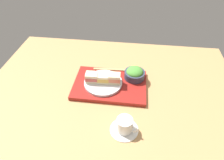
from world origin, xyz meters
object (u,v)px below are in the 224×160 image
object	(u,v)px
salad_bowl	(135,73)
coffee_cup	(125,126)
sandwich_middle	(103,78)
sandwich_near	(114,78)
sandwich_far	(92,77)
chopsticks_pair	(109,69)
sandwich_plate	(103,83)

from	to	relation	value
salad_bowl	coffee_cup	world-z (taller)	salad_bowl
sandwich_middle	salad_bowl	distance (cm)	18.20
sandwich_near	sandwich_far	bearing A→B (deg)	2.94
sandwich_near	chopsticks_pair	distance (cm)	13.27
sandwich_far	chopsticks_pair	world-z (taller)	sandwich_far
sandwich_far	salad_bowl	size ratio (longest dim) A/B	0.59
sandwich_plate	sandwich_near	bearing A→B (deg)	-177.06
sandwich_near	coffee_cup	distance (cm)	28.43
sandwich_plate	sandwich_middle	distance (cm)	3.13
sandwich_middle	salad_bowl	bearing A→B (deg)	-156.78
sandwich_plate	sandwich_near	xyz separation A→B (cm)	(-6.04, -0.31, 3.44)
sandwich_near	salad_bowl	xyz separation A→B (cm)	(-10.67, -6.86, -1.12)
sandwich_plate	chopsticks_pair	distance (cm)	12.36
coffee_cup	sandwich_middle	bearing A→B (deg)	-62.78
sandwich_far	sandwich_middle	bearing A→B (deg)	-177.06
sandwich_near	sandwich_far	size ratio (longest dim) A/B	0.99
sandwich_middle	chopsticks_pair	size ratio (longest dim) A/B	0.36
sandwich_far	coffee_cup	bearing A→B (deg)	126.79
sandwich_middle	sandwich_far	xyz separation A→B (cm)	(6.04, 0.31, 0.24)
sandwich_middle	chopsticks_pair	bearing A→B (deg)	-97.62
sandwich_middle	salad_bowl	xyz separation A→B (cm)	(-16.70, -7.17, -0.81)
chopsticks_pair	coffee_cup	size ratio (longest dim) A/B	1.47
salad_bowl	sandwich_near	bearing A→B (deg)	32.73
sandwich_middle	sandwich_far	world-z (taller)	sandwich_far
sandwich_plate	chopsticks_pair	world-z (taller)	sandwich_plate
sandwich_far	coffee_cup	world-z (taller)	sandwich_far
sandwich_near	chopsticks_pair	size ratio (longest dim) A/B	0.36
sandwich_plate	sandwich_far	bearing A→B (deg)	2.94
coffee_cup	sandwich_near	bearing A→B (deg)	-74.02
sandwich_plate	salad_bowl	size ratio (longest dim) A/B	1.83
sandwich_middle	coffee_cup	xyz separation A→B (cm)	(-13.82, 26.86, -2.81)
sandwich_plate	sandwich_far	size ratio (longest dim) A/B	3.09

